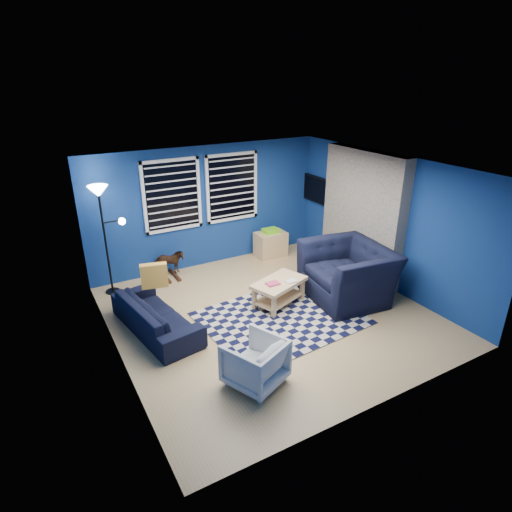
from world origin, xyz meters
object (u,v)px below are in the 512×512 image
Objects in this scene: floor_lamp at (102,206)px; armchair_big at (348,273)px; rocking_horse at (169,262)px; armchair_bent at (255,362)px; sofa at (156,315)px; tv at (318,190)px; cabinet at (271,244)px; coffee_table at (279,288)px.

armchair_big is at bearing -32.17° from floor_lamp.
armchair_bent is at bearing -162.93° from rocking_horse.
armchair_big is 4.48m from floor_lamp.
sofa is 3.42m from armchair_big.
tv is 1.59m from cabinet.
tv reaches higher than sofa.
floor_lamp reaches higher than armchair_bent.
tv is 0.66× the size of armchair_big.
floor_lamp is at bearing 141.63° from coffee_table.
sofa is at bearing 172.82° from coffee_table.
cabinet is (2.41, 3.55, -0.04)m from armchair_bent.
sofa is at bearing -94.10° from armchair_big.
floor_lamp is at bearing -179.52° from cabinet.
rocking_horse is (0.82, 1.75, 0.05)m from sofa.
cabinet is at bearing -168.30° from armchair_big.
rocking_horse is 2.33m from cabinet.
floor_lamp is at bearing -115.45° from armchair_big.
cabinet is at bearing -73.50° from rocking_horse.
armchair_bent is 1.19× the size of rocking_horse.
armchair_big is 2.34m from cabinet.
sofa is 2.15m from coffee_table.
armchair_bent is (-3.52, -3.38, -1.08)m from tv.
floor_lamp reaches higher than sofa.
tv is at bearing -159.25° from armchair_bent.
rocking_horse is 0.54× the size of coffee_table.
floor_lamp is at bearing 178.11° from tv.
sofa is 3.57m from cabinet.
rocking_horse is (-3.45, 0.24, -1.08)m from tv.
cabinet is 3.72m from floor_lamp.
tv is 2.98m from coffee_table.
armchair_bent reaches higher than cabinet.
sofa is 1.69× the size of coffee_table.
armchair_big is (3.35, -0.64, 0.22)m from sofa.
armchair_big reaches higher than sofa.
cabinet is (-0.20, 2.32, -0.20)m from armchair_big.
armchair_bent is 4.29m from cabinet.
coffee_table is at bearing -140.20° from tv.
floor_lamp reaches higher than armchair_big.
tv is at bearing -8.66° from cabinet.
rocking_horse reaches higher than coffee_table.
armchair_bent is at bearing -136.20° from tv.
tv is 5.00m from armchair_bent.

